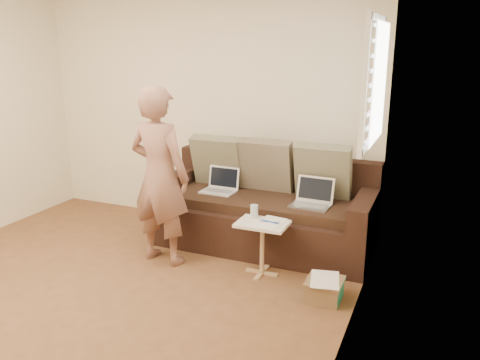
% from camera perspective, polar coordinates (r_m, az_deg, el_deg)
% --- Properties ---
extents(floor, '(4.50, 4.50, 0.00)m').
position_cam_1_polar(floor, '(4.13, -18.64, -14.22)').
color(floor, brown).
rests_on(floor, ground).
extents(wall_back, '(4.00, 0.00, 4.00)m').
position_cam_1_polar(wall_back, '(5.51, -4.27, 8.31)').
color(wall_back, beige).
rests_on(wall_back, ground).
extents(wall_right, '(0.00, 4.50, 4.50)m').
position_cam_1_polar(wall_right, '(2.76, 11.76, 0.52)').
color(wall_right, beige).
rests_on(wall_right, ground).
extents(window_blinds, '(0.12, 0.88, 1.08)m').
position_cam_1_polar(window_blinds, '(4.16, 15.59, 10.93)').
color(window_blinds, white).
rests_on(window_blinds, wall_right).
extents(sofa, '(2.20, 0.95, 0.85)m').
position_cam_1_polar(sofa, '(4.93, 2.77, -3.01)').
color(sofa, black).
rests_on(sofa, ground).
extents(pillow_left, '(0.55, 0.29, 0.57)m').
position_cam_1_polar(pillow_left, '(5.23, -2.63, 2.24)').
color(pillow_left, '#6E6B51').
rests_on(pillow_left, sofa).
extents(pillow_mid, '(0.55, 0.27, 0.57)m').
position_cam_1_polar(pillow_mid, '(5.03, 3.10, 1.70)').
color(pillow_mid, brown).
rests_on(pillow_mid, sofa).
extents(pillow_right, '(0.55, 0.28, 0.57)m').
position_cam_1_polar(pillow_right, '(4.86, 9.73, 0.99)').
color(pillow_right, '#6E6B51').
rests_on(pillow_right, sofa).
extents(laptop_silver, '(0.38, 0.28, 0.24)m').
position_cam_1_polar(laptop_silver, '(4.65, 8.24, -3.10)').
color(laptop_silver, '#B7BABC').
rests_on(laptop_silver, sofa).
extents(laptop_white, '(0.35, 0.26, 0.25)m').
position_cam_1_polar(laptop_white, '(5.04, -2.57, -1.45)').
color(laptop_white, white).
rests_on(laptop_white, sofa).
extents(person, '(0.65, 0.47, 1.67)m').
position_cam_1_polar(person, '(4.51, -9.42, 0.46)').
color(person, brown).
rests_on(person, ground).
extents(side_table, '(0.45, 0.31, 0.49)m').
position_cam_1_polar(side_table, '(4.38, 2.61, -8.01)').
color(side_table, silver).
rests_on(side_table, ground).
extents(drinking_glass, '(0.07, 0.07, 0.12)m').
position_cam_1_polar(drinking_glass, '(4.38, 1.68, -3.71)').
color(drinking_glass, silver).
rests_on(drinking_glass, side_table).
extents(scissors, '(0.19, 0.11, 0.02)m').
position_cam_1_polar(scissors, '(4.28, 3.49, -4.93)').
color(scissors, silver).
rests_on(scissors, side_table).
extents(paper_on_table, '(0.25, 0.33, 0.00)m').
position_cam_1_polar(paper_on_table, '(4.29, 3.54, -4.96)').
color(paper_on_table, white).
rests_on(paper_on_table, side_table).
extents(striped_box, '(0.29, 0.29, 0.18)m').
position_cam_1_polar(striped_box, '(4.08, 9.89, -12.55)').
color(striped_box, red).
rests_on(striped_box, ground).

